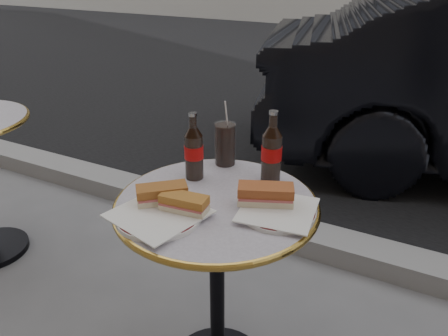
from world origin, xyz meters
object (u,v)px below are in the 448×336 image
at_px(bistro_table, 217,294).
at_px(cola_glass, 225,144).
at_px(plate_right, 278,212).
at_px(cola_bottle_left, 194,146).
at_px(cola_bottle_right, 272,147).
at_px(plate_left, 159,216).

height_order(bistro_table, cola_glass, cola_glass).
bearing_deg(cola_glass, bistro_table, -68.43).
distance_m(plate_right, cola_bottle_left, 0.36).
xyz_separation_m(plate_right, cola_bottle_left, (-0.33, 0.09, 0.11)).
bearing_deg(cola_bottle_right, plate_left, -118.01).
relative_size(plate_left, plate_right, 1.12).
distance_m(plate_left, cola_glass, 0.41).
bearing_deg(cola_bottle_right, cola_bottle_left, -157.39).
bearing_deg(bistro_table, plate_left, -120.89).
xyz_separation_m(plate_left, plate_right, (0.29, 0.18, -0.00)).
xyz_separation_m(bistro_table, cola_bottle_left, (-0.14, 0.10, 0.48)).
relative_size(plate_left, cola_bottle_left, 1.07).
height_order(plate_right, cola_bottle_left, cola_bottle_left).
height_order(plate_left, plate_right, plate_left).
bearing_deg(plate_right, cola_glass, 141.31).
bearing_deg(cola_bottle_right, bistro_table, -115.54).
bearing_deg(cola_glass, cola_bottle_left, -105.56).
distance_m(bistro_table, cola_glass, 0.51).
xyz_separation_m(plate_left, cola_bottle_right, (0.19, 0.36, 0.11)).
bearing_deg(plate_left, cola_bottle_left, 98.76).
bearing_deg(bistro_table, cola_bottle_right, 64.46).
bearing_deg(cola_glass, cola_bottle_right, -13.91).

